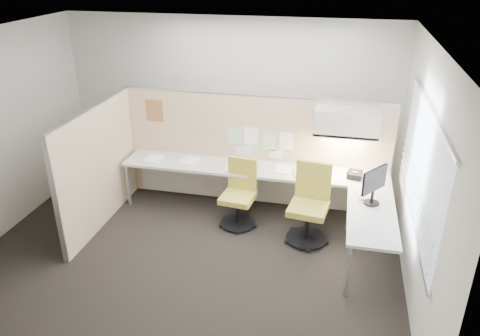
% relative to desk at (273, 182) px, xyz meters
% --- Properties ---
extents(floor, '(5.50, 4.50, 0.01)m').
position_rel_desk_xyz_m(floor, '(-0.93, -1.13, -0.61)').
color(floor, black).
rests_on(floor, ground).
extents(ceiling, '(5.50, 4.50, 0.01)m').
position_rel_desk_xyz_m(ceiling, '(-0.93, -1.13, 2.20)').
color(ceiling, white).
rests_on(ceiling, wall_back).
extents(wall_back, '(5.50, 0.02, 2.80)m').
position_rel_desk_xyz_m(wall_back, '(-0.93, 1.12, 0.80)').
color(wall_back, beige).
rests_on(wall_back, ground).
extents(wall_front, '(5.50, 0.02, 2.80)m').
position_rel_desk_xyz_m(wall_front, '(-0.93, -3.38, 0.80)').
color(wall_front, beige).
rests_on(wall_front, ground).
extents(wall_right, '(0.02, 4.50, 2.80)m').
position_rel_desk_xyz_m(wall_right, '(1.82, -1.13, 0.80)').
color(wall_right, beige).
rests_on(wall_right, ground).
extents(window_pane, '(0.01, 2.80, 1.30)m').
position_rel_desk_xyz_m(window_pane, '(1.79, -1.13, 0.95)').
color(window_pane, '#99A7B2').
rests_on(window_pane, wall_right).
extents(partition_back, '(4.10, 0.06, 1.75)m').
position_rel_desk_xyz_m(partition_back, '(-0.38, 0.47, 0.27)').
color(partition_back, '#C7AE8A').
rests_on(partition_back, floor).
extents(partition_left, '(0.06, 2.20, 1.75)m').
position_rel_desk_xyz_m(partition_left, '(-2.43, -0.63, 0.27)').
color(partition_left, '#C7AE8A').
rests_on(partition_left, floor).
extents(desk, '(4.00, 2.07, 0.73)m').
position_rel_desk_xyz_m(desk, '(0.00, 0.00, 0.00)').
color(desk, beige).
rests_on(desk, floor).
extents(overhead_bin, '(0.90, 0.36, 0.38)m').
position_rel_desk_xyz_m(overhead_bin, '(0.97, 0.26, 0.91)').
color(overhead_bin, beige).
rests_on(overhead_bin, partition_back).
extents(task_light_strip, '(0.60, 0.06, 0.02)m').
position_rel_desk_xyz_m(task_light_strip, '(0.97, 0.26, 0.70)').
color(task_light_strip, '#FFEABF').
rests_on(task_light_strip, overhead_bin).
extents(pinned_papers, '(1.01, 0.00, 0.47)m').
position_rel_desk_xyz_m(pinned_papers, '(-0.30, 0.44, 0.43)').
color(pinned_papers, '#8CBF8C').
rests_on(pinned_papers, partition_back).
extents(poster, '(0.28, 0.00, 0.35)m').
position_rel_desk_xyz_m(poster, '(-1.98, 0.44, 0.82)').
color(poster, orange).
rests_on(poster, partition_back).
extents(chair_left, '(0.52, 0.53, 0.98)m').
position_rel_desk_xyz_m(chair_left, '(-0.45, -0.26, -0.14)').
color(chair_left, black).
rests_on(chair_left, floor).
extents(chair_right, '(0.57, 0.59, 1.09)m').
position_rel_desk_xyz_m(chair_right, '(0.58, -0.44, -0.09)').
color(chair_right, black).
rests_on(chair_right, floor).
extents(monitor, '(0.31, 0.40, 0.50)m').
position_rel_desk_xyz_m(monitor, '(1.37, -0.61, 0.42)').
color(monitor, black).
rests_on(monitor, desk).
extents(phone, '(0.24, 0.23, 0.12)m').
position_rel_desk_xyz_m(phone, '(1.15, 0.12, 0.18)').
color(phone, black).
rests_on(phone, desk).
extents(stapler, '(0.15, 0.08, 0.05)m').
position_rel_desk_xyz_m(stapler, '(0.65, 0.30, 0.15)').
color(stapler, black).
rests_on(stapler, desk).
extents(tape_dispenser, '(0.10, 0.07, 0.06)m').
position_rel_desk_xyz_m(tape_dispenser, '(0.62, 0.16, 0.16)').
color(tape_dispenser, black).
rests_on(tape_dispenser, desk).
extents(coat_hook, '(0.18, 0.46, 1.37)m').
position_rel_desk_xyz_m(coat_hook, '(-2.51, -1.24, 0.81)').
color(coat_hook, silver).
rests_on(coat_hook, partition_left).
extents(paper_stack_0, '(0.23, 0.30, 0.03)m').
position_rel_desk_xyz_m(paper_stack_0, '(-1.90, 0.08, 0.15)').
color(paper_stack_0, white).
rests_on(paper_stack_0, desk).
extents(paper_stack_1, '(0.30, 0.35, 0.02)m').
position_rel_desk_xyz_m(paper_stack_1, '(-1.35, 0.17, 0.14)').
color(paper_stack_1, white).
rests_on(paper_stack_1, desk).
extents(paper_stack_2, '(0.23, 0.30, 0.03)m').
position_rel_desk_xyz_m(paper_stack_2, '(-0.61, 0.04, 0.14)').
color(paper_stack_2, white).
rests_on(paper_stack_2, desk).
extents(paper_stack_3, '(0.23, 0.30, 0.01)m').
position_rel_desk_xyz_m(paper_stack_3, '(0.10, 0.17, 0.14)').
color(paper_stack_3, white).
rests_on(paper_stack_3, desk).
extents(paper_stack_4, '(0.27, 0.33, 0.02)m').
position_rel_desk_xyz_m(paper_stack_4, '(0.41, 0.12, 0.14)').
color(paper_stack_4, white).
rests_on(paper_stack_4, desk).
extents(paper_stack_5, '(0.26, 0.32, 0.02)m').
position_rel_desk_xyz_m(paper_stack_5, '(1.31, -0.38, 0.14)').
color(paper_stack_5, white).
rests_on(paper_stack_5, desk).
extents(paper_stack_6, '(0.24, 0.31, 0.02)m').
position_rel_desk_xyz_m(paper_stack_6, '(-0.46, 0.29, 0.14)').
color(paper_stack_6, white).
rests_on(paper_stack_6, desk).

